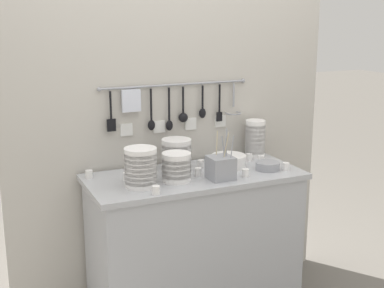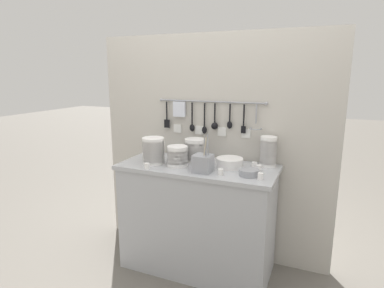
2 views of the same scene
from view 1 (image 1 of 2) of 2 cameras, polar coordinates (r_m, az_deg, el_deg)
counter at (r=3.10m, az=0.25°, el=-10.75°), size 1.19×0.53×0.85m
back_wall at (r=3.19m, az=-1.96°, el=-0.50°), size 1.99×0.11×1.85m
bowl_stack_tall_left at (r=2.99m, az=-1.66°, el=-1.18°), size 0.17×0.17×0.18m
bowl_stack_short_front at (r=3.30m, az=6.75°, el=0.59°), size 0.12×0.12×0.23m
bowl_stack_back_corner at (r=2.81m, az=-1.66°, el=-2.47°), size 0.15×0.15×0.15m
bowl_stack_nested_right at (r=2.73m, az=-5.49°, el=-2.49°), size 0.17×0.17×0.20m
plate_stack at (r=3.08m, az=3.94°, el=-1.82°), size 0.20×0.20×0.07m
steel_mixing_bowl at (r=3.06m, az=8.07°, el=-2.32°), size 0.14×0.14×0.04m
cutlery_caddy at (r=2.85m, az=3.08°, el=-2.51°), size 0.13×0.13×0.28m
cup_by_caddy at (r=2.63m, az=-3.87°, el=-4.93°), size 0.04×0.04×0.04m
cup_front_left at (r=3.07m, az=0.94°, el=-2.12°), size 0.04×0.04×0.04m
cup_edge_near at (r=3.18m, az=7.40°, el=-1.63°), size 0.04×0.04×0.04m
cup_back_right at (r=3.21m, az=6.11°, el=-1.44°), size 0.04×0.04×0.04m
cup_mid_row at (r=2.86m, az=-6.96°, el=-3.46°), size 0.04×0.04×0.04m
cup_centre at (r=3.06m, az=10.00°, el=-2.38°), size 0.04×0.04×0.04m
cup_edge_far at (r=2.92m, az=0.65°, el=-2.98°), size 0.04×0.04×0.04m
cup_front_right at (r=3.03m, az=-5.29°, el=-2.40°), size 0.04×0.04×0.04m
cup_beside_plates at (r=2.91m, az=5.72°, el=-3.08°), size 0.04×0.04×0.04m
cup_back_left at (r=2.93m, az=-10.92°, el=-3.19°), size 0.04×0.04×0.04m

